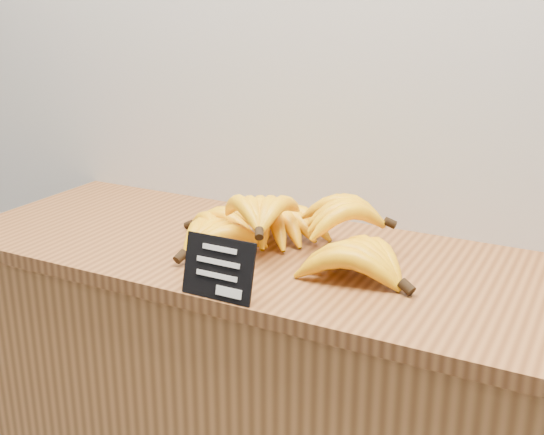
{
  "coord_description": "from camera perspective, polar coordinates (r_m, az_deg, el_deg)",
  "views": [
    {
      "loc": [
        0.42,
        1.57,
        1.45
      ],
      "look_at": [
        -0.18,
        2.7,
        1.02
      ],
      "focal_mm": 45.0,
      "sensor_mm": 36.0,
      "label": 1
    }
  ],
  "objects": [
    {
      "name": "chalkboard_sign",
      "position": [
        1.2,
        -4.52,
        -4.27
      ],
      "size": [
        0.14,
        0.03,
        0.11
      ],
      "primitive_type": "cube",
      "rotation": [
        -0.25,
        0.0,
        0.0
      ],
      "color": "black",
      "rests_on": "counter_top"
    },
    {
      "name": "counter_top",
      "position": [
        1.43,
        0.93,
        -3.44
      ],
      "size": [
        1.46,
        0.54,
        0.03
      ],
      "primitive_type": "cube",
      "color": "brown",
      "rests_on": "counter"
    },
    {
      "name": "banana_pile",
      "position": [
        1.4,
        0.84,
        -1.11
      ],
      "size": [
        0.56,
        0.4,
        0.12
      ],
      "color": "#FFBA0A",
      "rests_on": "counter_top"
    }
  ]
}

